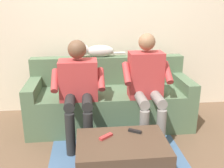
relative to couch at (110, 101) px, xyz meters
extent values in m
plane|color=brown|center=(0.00, 0.73, -0.30)|extent=(8.00, 8.00, 0.00)
cube|color=beige|center=(0.00, -0.54, 1.07)|extent=(4.91, 0.06, 2.73)
cube|color=#516B4C|center=(0.00, 0.13, -0.07)|extent=(1.70, 0.58, 0.46)
cube|color=#516B4C|center=(0.00, -0.25, 0.11)|extent=(1.99, 0.18, 0.82)
cube|color=#516B4C|center=(-0.92, 0.13, 0.00)|extent=(0.14, 0.58, 0.60)
cube|color=#516B4C|center=(0.92, 0.13, 0.00)|extent=(0.14, 0.58, 0.60)
cube|color=#4C3828|center=(0.00, 1.10, -0.12)|extent=(0.79, 0.54, 0.36)
cube|color=#B23838|center=(-0.38, 0.30, 0.42)|extent=(0.38, 0.24, 0.52)
sphere|color=#936B4C|center=(-0.38, 0.30, 0.79)|extent=(0.19, 0.19, 0.19)
cylinder|color=gray|center=(-0.47, 0.50, 0.21)|extent=(0.11, 0.40, 0.11)
cylinder|color=gray|center=(-0.29, 0.50, 0.21)|extent=(0.11, 0.40, 0.11)
cylinder|color=gray|center=(-0.47, 0.70, -0.07)|extent=(0.10, 0.10, 0.46)
cylinder|color=gray|center=(-0.29, 0.70, -0.07)|extent=(0.10, 0.10, 0.46)
cylinder|color=#B23838|center=(-0.60, 0.38, 0.46)|extent=(0.08, 0.27, 0.22)
cylinder|color=#B23838|center=(-0.15, 0.38, 0.46)|extent=(0.08, 0.27, 0.22)
cube|color=#B23838|center=(0.38, 0.28, 0.38)|extent=(0.42, 0.27, 0.44)
sphere|color=brown|center=(0.38, 0.28, 0.72)|extent=(0.20, 0.20, 0.20)
cylinder|color=black|center=(0.29, 0.49, 0.21)|extent=(0.11, 0.41, 0.11)
cylinder|color=black|center=(0.47, 0.49, 0.21)|extent=(0.11, 0.41, 0.11)
cylinder|color=black|center=(0.29, 0.69, -0.07)|extent=(0.10, 0.10, 0.46)
cylinder|color=black|center=(0.47, 0.69, -0.07)|extent=(0.10, 0.10, 0.46)
cylinder|color=#B23838|center=(0.13, 0.36, 0.40)|extent=(0.08, 0.27, 0.22)
cylinder|color=#B23838|center=(0.62, 0.36, 0.40)|extent=(0.08, 0.27, 0.22)
ellipsoid|color=silver|center=(0.10, -0.25, 0.60)|extent=(0.36, 0.14, 0.15)
sphere|color=silver|center=(0.30, -0.25, 0.62)|extent=(0.13, 0.13, 0.13)
cone|color=silver|center=(0.30, -0.28, 0.67)|extent=(0.05, 0.05, 0.04)
cone|color=silver|center=(0.30, -0.22, 0.67)|extent=(0.05, 0.05, 0.04)
cylinder|color=silver|center=(-0.14, -0.25, 0.57)|extent=(0.18, 0.03, 0.03)
cube|color=black|center=(-0.14, 0.95, 0.07)|extent=(0.12, 0.09, 0.02)
cube|color=#B73333|center=(0.13, 1.02, 0.07)|extent=(0.13, 0.12, 0.02)
cube|color=#426084|center=(0.00, 0.97, -0.30)|extent=(1.36, 1.56, 0.01)
camera|label=1|loc=(0.29, 3.02, 1.22)|focal=41.15mm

